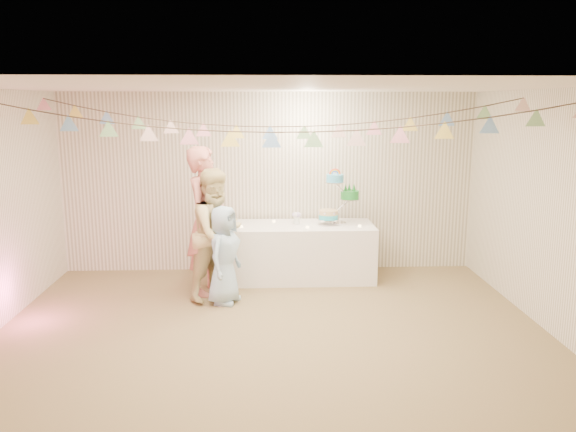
{
  "coord_description": "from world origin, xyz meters",
  "views": [
    {
      "loc": [
        -0.07,
        -5.61,
        2.46
      ],
      "look_at": [
        0.2,
        0.8,
        1.15
      ],
      "focal_mm": 35.0,
      "sensor_mm": 36.0,
      "label": 1
    }
  ],
  "objects_px": {
    "cake_stand": "(338,200)",
    "table": "(299,252)",
    "person_child": "(224,255)",
    "person_adult_b": "(217,234)",
    "person_adult_a": "(206,221)"
  },
  "relations": [
    {
      "from": "cake_stand",
      "to": "table",
      "type": "bearing_deg",
      "value": -174.81
    },
    {
      "from": "table",
      "to": "person_child",
      "type": "distance_m",
      "value": 1.38
    },
    {
      "from": "cake_stand",
      "to": "person_adult_b",
      "type": "bearing_deg",
      "value": -153.99
    },
    {
      "from": "person_adult_a",
      "to": "person_adult_b",
      "type": "bearing_deg",
      "value": -126.34
    },
    {
      "from": "table",
      "to": "person_adult_a",
      "type": "relative_size",
      "value": 1.08
    },
    {
      "from": "table",
      "to": "person_adult_a",
      "type": "height_order",
      "value": "person_adult_a"
    },
    {
      "from": "person_child",
      "to": "person_adult_a",
      "type": "bearing_deg",
      "value": 52.79
    },
    {
      "from": "person_adult_a",
      "to": "person_child",
      "type": "distance_m",
      "value": 0.59
    },
    {
      "from": "cake_stand",
      "to": "person_adult_a",
      "type": "height_order",
      "value": "person_adult_a"
    },
    {
      "from": "person_adult_b",
      "to": "table",
      "type": "bearing_deg",
      "value": -16.52
    },
    {
      "from": "person_adult_a",
      "to": "person_child",
      "type": "height_order",
      "value": "person_adult_a"
    },
    {
      "from": "table",
      "to": "person_adult_a",
      "type": "xyz_separation_m",
      "value": [
        -1.23,
        -0.53,
        0.57
      ]
    },
    {
      "from": "cake_stand",
      "to": "person_adult_b",
      "type": "distance_m",
      "value": 1.83
    },
    {
      "from": "table",
      "to": "person_adult_b",
      "type": "relative_size",
      "value": 1.25
    },
    {
      "from": "cake_stand",
      "to": "person_adult_b",
      "type": "xyz_separation_m",
      "value": [
        -1.63,
        -0.79,
        -0.28
      ]
    }
  ]
}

